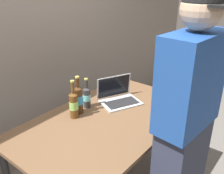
# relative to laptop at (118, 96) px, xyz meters

# --- Properties ---
(desk) EXTENTS (1.51, 0.90, 0.74)m
(desk) POSITION_rel_laptop_xyz_m (-0.28, -0.11, -0.13)
(desk) COLOR brown
(desk) RESTS_ON ground
(laptop) EXTENTS (0.41, 0.38, 0.21)m
(laptop) POSITION_rel_laptop_xyz_m (0.00, 0.00, 0.00)
(laptop) COLOR #B7BABC
(laptop) RESTS_ON desk
(beer_bottle_dark) EXTENTS (0.07, 0.07, 0.32)m
(beer_bottle_dark) POSITION_rel_laptop_xyz_m (-0.36, 0.13, 0.08)
(beer_bottle_dark) COLOR #472B14
(beer_bottle_dark) RESTS_ON desk
(beer_bottle_brown) EXTENTS (0.07, 0.07, 0.31)m
(beer_bottle_brown) POSITION_rel_laptop_xyz_m (-0.44, 0.10, 0.07)
(beer_bottle_brown) COLOR brown
(beer_bottle_brown) RESTS_ON desk
(beer_bottle_amber) EXTENTS (0.06, 0.06, 0.26)m
(beer_bottle_amber) POSITION_rel_laptop_xyz_m (-0.25, 0.14, 0.05)
(beer_bottle_amber) COLOR #333333
(beer_bottle_amber) RESTS_ON desk
(person_figure) EXTENTS (0.48, 0.32, 1.76)m
(person_figure) POSITION_rel_laptop_xyz_m (-0.29, -0.74, 0.11)
(person_figure) COLOR #2D3347
(person_figure) RESTS_ON ground
(back_wall) EXTENTS (6.00, 0.10, 2.60)m
(back_wall) POSITION_rel_laptop_xyz_m (-0.28, 0.80, 0.51)
(back_wall) COLOR gray
(back_wall) RESTS_ON ground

